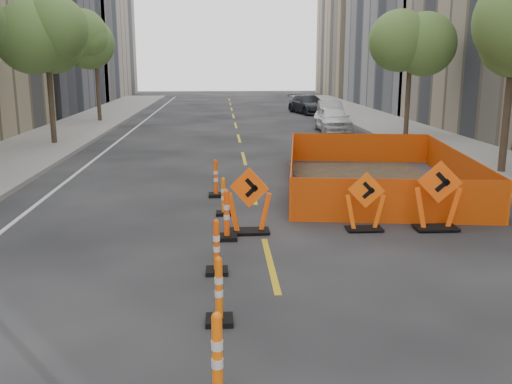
{
  "coord_description": "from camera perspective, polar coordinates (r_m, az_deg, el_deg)",
  "views": [
    {
      "loc": [
        -0.89,
        -6.08,
        3.69
      ],
      "look_at": [
        -0.19,
        5.24,
        1.1
      ],
      "focal_mm": 40.0,
      "sensor_mm": 36.0,
      "label": 1
    }
  ],
  "objects": [
    {
      "name": "ground_plane",
      "position": [
        7.16,
        4.34,
        -18.16
      ],
      "size": [
        140.0,
        140.0,
        0.0
      ],
      "primitive_type": "plane",
      "color": "black"
    },
    {
      "name": "bld_left_d",
      "position": [
        48.17,
        -24.02,
        15.73
      ],
      "size": [
        12.0,
        16.0,
        14.0
      ],
      "primitive_type": "cube",
      "color": "#4C4C51",
      "rests_on": "ground"
    },
    {
      "name": "bld_right_e",
      "position": [
        67.24,
        12.4,
        16.24
      ],
      "size": [
        12.0,
        14.0,
        16.0
      ],
      "primitive_type": "cube",
      "color": "tan",
      "rests_on": "ground"
    },
    {
      "name": "tree_l_c",
      "position": [
        27.15,
        -20.21,
        13.86
      ],
      "size": [
        2.8,
        2.8,
        5.95
      ],
      "color": "#382B1E",
      "rests_on": "ground"
    },
    {
      "name": "tree_l_d",
      "position": [
        36.86,
        -15.76,
        13.69
      ],
      "size": [
        2.8,
        2.8,
        5.95
      ],
      "color": "#382B1E",
      "rests_on": "ground"
    },
    {
      "name": "tree_r_c",
      "position": [
        29.59,
        15.23,
        14.04
      ],
      "size": [
        2.8,
        2.8,
        5.95
      ],
      "color": "#382B1E",
      "rests_on": "ground"
    },
    {
      "name": "channelizer_2",
      "position": [
        6.46,
        -3.89,
        -16.27
      ],
      "size": [
        0.43,
        0.43,
        1.09
      ],
      "primitive_type": null,
      "color": "#F5610A",
      "rests_on": "ground"
    },
    {
      "name": "channelizer_3",
      "position": [
        8.28,
        -3.73,
        -9.77
      ],
      "size": [
        0.4,
        0.4,
        1.01
      ],
      "primitive_type": null,
      "color": "#EC5E09",
      "rests_on": "ground"
    },
    {
      "name": "channelizer_4",
      "position": [
        10.16,
        -3.97,
        -5.45
      ],
      "size": [
        0.4,
        0.4,
        1.01
      ],
      "primitive_type": null,
      "color": "#E14809",
      "rests_on": "ground"
    },
    {
      "name": "channelizer_5",
      "position": [
        12.06,
        -2.95,
        -2.27
      ],
      "size": [
        0.43,
        0.43,
        1.09
      ],
      "primitive_type": null,
      "color": "#F2450A",
      "rests_on": "ground"
    },
    {
      "name": "channelizer_6",
      "position": [
        14.01,
        -3.27,
        -0.43
      ],
      "size": [
        0.37,
        0.37,
        0.95
      ],
      "primitive_type": null,
      "color": "orange",
      "rests_on": "ground"
    },
    {
      "name": "channelizer_7",
      "position": [
        15.96,
        -4.04,
        1.4
      ],
      "size": [
        0.42,
        0.42,
        1.06
      ],
      "primitive_type": null,
      "color": "#E54509",
      "rests_on": "ground"
    },
    {
      "name": "chevron_sign_left",
      "position": [
        12.44,
        -0.68,
        -0.86
      ],
      "size": [
        1.13,
        0.91,
        1.48
      ],
      "primitive_type": null,
      "rotation": [
        0.0,
        0.0,
        -0.37
      ],
      "color": "#FE530A",
      "rests_on": "ground"
    },
    {
      "name": "chevron_sign_center",
      "position": [
        12.87,
        10.88,
        -0.94
      ],
      "size": [
        1.0,
        0.75,
        1.34
      ],
      "primitive_type": null,
      "rotation": [
        0.0,
        0.0,
        -0.27
      ],
      "color": "#FF5A0A",
      "rests_on": "ground"
    },
    {
      "name": "chevron_sign_right",
      "position": [
        13.29,
        17.75,
        -0.34
      ],
      "size": [
        1.2,
        0.92,
        1.59
      ],
      "primitive_type": null,
      "rotation": [
        0.0,
        0.0,
        -0.3
      ],
      "color": "#FF510A",
      "rests_on": "ground"
    },
    {
      "name": "safety_fence",
      "position": [
        17.75,
        11.75,
        2.35
      ],
      "size": [
        6.1,
        9.12,
        1.07
      ],
      "primitive_type": null,
      "rotation": [
        0.0,
        0.0,
        -0.13
      ],
      "color": "#F85E0D",
      "rests_on": "ground"
    },
    {
      "name": "parked_car_near",
      "position": [
        31.39,
        7.68,
        7.26
      ],
      "size": [
        1.65,
        4.06,
        1.38
      ],
      "primitive_type": "imported",
      "rotation": [
        0.0,
        0.0,
        0.01
      ],
      "color": "white",
      "rests_on": "ground"
    },
    {
      "name": "parked_car_mid",
      "position": [
        36.08,
        7.43,
        7.94
      ],
      "size": [
        1.8,
        4.16,
        1.33
      ],
      "primitive_type": "imported",
      "rotation": [
        0.0,
        0.0,
        -0.1
      ],
      "color": "#9FA0A4",
      "rests_on": "ground"
    },
    {
      "name": "parked_car_far",
      "position": [
        42.37,
        5.28,
        8.72
      ],
      "size": [
        2.96,
        4.99,
        1.35
      ],
      "primitive_type": "imported",
      "rotation": [
        0.0,
        0.0,
        0.24
      ],
      "color": "black",
      "rests_on": "ground"
    }
  ]
}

